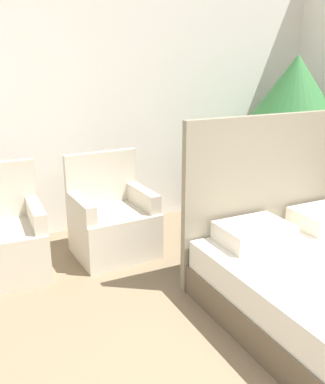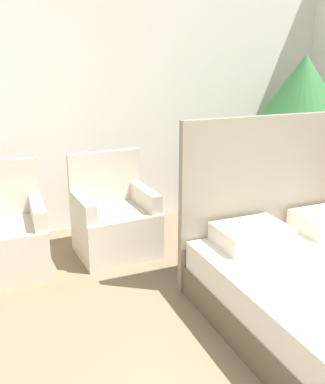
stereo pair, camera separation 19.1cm
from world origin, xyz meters
TOP-DOWN VIEW (x-y plane):
  - wall_back at (0.00, 3.72)m, footprint 10.00×0.06m
  - armchair_near_window_left at (-1.28, 2.95)m, footprint 0.72×0.63m
  - armchair_near_window_right at (-0.30, 2.95)m, footprint 0.73×0.64m
  - potted_palm at (1.64, 2.84)m, footprint 1.38×1.38m

SIDE VIEW (x-z plane):
  - armchair_near_window_left at x=-1.28m, z-range -0.18..0.74m
  - armchair_near_window_right at x=-0.30m, z-range -0.18..0.74m
  - potted_palm at x=1.64m, z-range 0.37..2.16m
  - wall_back at x=0.00m, z-range 0.00..2.90m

